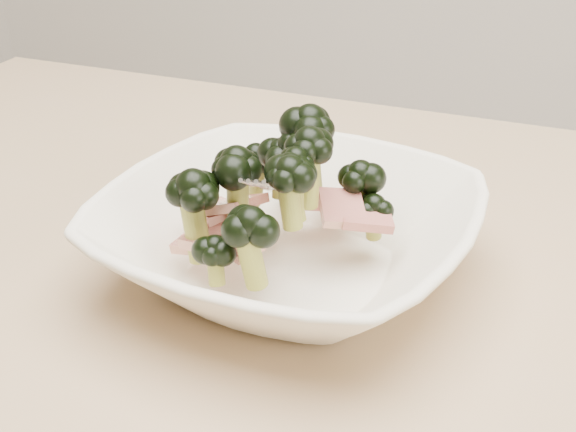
{
  "coord_description": "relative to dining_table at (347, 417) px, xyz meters",
  "views": [
    {
      "loc": [
        0.13,
        -0.44,
        1.06
      ],
      "look_at": [
        -0.06,
        0.02,
        0.8
      ],
      "focal_mm": 50.0,
      "sensor_mm": 36.0,
      "label": 1
    }
  ],
  "objects": [
    {
      "name": "dining_table",
      "position": [
        0.0,
        0.0,
        0.0
      ],
      "size": [
        1.2,
        0.8,
        0.75
      ],
      "color": "tan",
      "rests_on": "ground"
    },
    {
      "name": "broccoli_dish",
      "position": [
        -0.06,
        0.02,
        0.14
      ],
      "size": [
        0.29,
        0.29,
        0.12
      ],
      "color": "white",
      "rests_on": "dining_table"
    }
  ]
}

